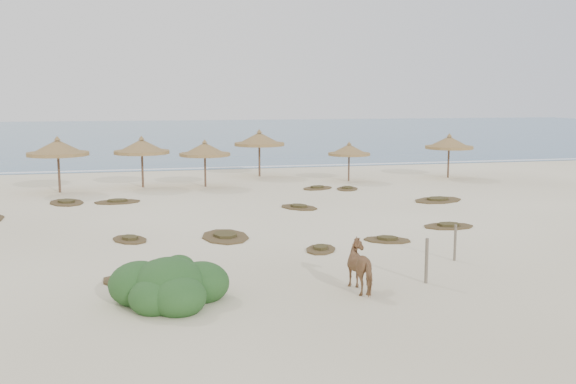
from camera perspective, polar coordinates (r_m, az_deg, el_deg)
The scene contains 25 objects.
ground at distance 22.04m, azimuth -3.15°, elevation -5.25°, with size 160.00×160.00×0.00m, color white.
ocean at distance 96.30m, azimuth -10.99°, elevation 5.20°, with size 200.00×100.00×0.01m, color #2C5D86.
foam_line at distance 47.52m, azimuth -8.63°, elevation 2.06°, with size 70.00×0.60×0.01m, color white.
palapa_1 at distance 37.21m, azimuth -19.79°, elevation 3.65°, with size 4.16×4.16×3.12m.
palapa_2 at distance 38.02m, azimuth -12.87°, elevation 3.89°, with size 4.25×4.25×3.00m.
palapa_3 at distance 37.65m, azimuth -7.41°, elevation 3.72°, with size 3.83×3.83×2.77m.
palapa_4 at distance 42.28m, azimuth -2.57°, elevation 4.66°, with size 4.13×4.13×3.12m.
palapa_5 at distance 40.09m, azimuth 5.45°, elevation 3.70°, with size 3.07×3.07×2.47m.
palapa_6 at distance 42.85m, azimuth 14.13°, elevation 4.23°, with size 3.27×3.27×2.89m.
horse at distance 17.55m, azimuth 6.72°, elevation -6.59°, with size 0.73×1.60×1.35m, color #996545.
fence_post_near at distance 18.56m, azimuth 12.21°, elevation -5.99°, with size 0.10×0.10×1.29m, color #6D6352.
fence_post_far at distance 21.27m, azimuth 14.63°, elevation -4.38°, with size 0.09×0.09×1.18m, color #6D6352.
bush at distance 16.73m, azimuth -10.47°, elevation -8.22°, with size 3.09×2.73×1.39m.
scrub_2 at distance 24.26m, azimuth -13.89°, elevation -4.08°, with size 1.72×2.03×0.16m.
scrub_3 at distance 30.36m, azimuth 0.97°, elevation -1.34°, with size 2.21×2.42×0.16m.
scrub_4 at distance 26.75m, azimuth 14.07°, elevation -2.93°, with size 2.11×1.39×0.16m.
scrub_5 at distance 33.34m, azimuth 13.18°, elevation -0.68°, with size 3.29×2.75×0.16m.
scrub_6 at distance 33.57m, azimuth -19.09°, elevation -0.86°, with size 2.25×2.80×0.16m.
scrub_7 at distance 36.77m, azimuth 2.63°, elevation 0.37°, with size 2.40×2.16×0.16m.
scrub_9 at distance 24.16m, azimuth -5.61°, elevation -3.93°, with size 1.83×2.72×0.16m.
scrub_10 at distance 36.64m, azimuth 5.29°, elevation 0.32°, with size 1.84×2.15×0.16m.
scrub_11 at distance 18.83m, azimuth -13.67°, elevation -7.70°, with size 2.33×2.25×0.16m.
scrub_12 at distance 23.76m, azimuth 8.80°, elevation -4.19°, with size 2.04×1.76×0.16m.
scrub_13 at distance 33.04m, azimuth -14.93°, elevation -0.82°, with size 2.38×1.64×0.16m.
scrub_14 at distance 22.09m, azimuth 2.92°, elevation -5.07°, with size 1.55×1.82×0.16m.
Camera 1 is at (-3.69, -21.09, 5.21)m, focal length 40.00 mm.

